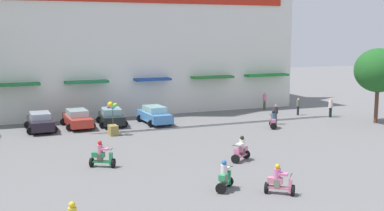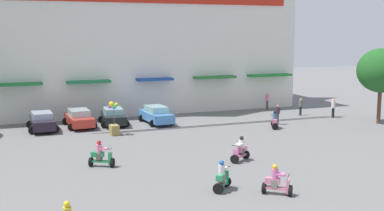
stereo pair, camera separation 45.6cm
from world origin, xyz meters
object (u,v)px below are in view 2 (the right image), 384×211
object	(u,v)px
scooter_rider_4	(222,178)
parked_car_3	(156,115)
scooter_rider_5	(241,151)
pedestrian_2	(301,106)
plaza_tree_1	(381,71)
parked_car_0	(42,121)
scooter_rider_1	(101,156)
pedestrian_1	(267,100)
pedestrian_3	(333,107)
parked_car_1	(79,118)
balloon_vendor_cart	(114,123)
parked_car_2	(113,116)
pedestrian_0	(278,113)
scooter_rider_8	(275,121)
scooter_rider_2	(277,182)

from	to	relation	value
scooter_rider_4	parked_car_3	bearing A→B (deg)	83.23
scooter_rider_5	pedestrian_2	xyz separation A→B (m)	(12.38, 12.38, 0.28)
plaza_tree_1	parked_car_0	size ratio (longest dim) A/B	1.48
scooter_rider_1	parked_car_3	bearing A→B (deg)	59.53
pedestrian_1	pedestrian_3	size ratio (longest dim) A/B	1.00
parked_car_1	balloon_vendor_cart	bearing A→B (deg)	-63.68
pedestrian_3	plaza_tree_1	bearing A→B (deg)	-64.00
parked_car_0	parked_car_1	world-z (taller)	parked_car_0
parked_car_2	balloon_vendor_cart	bearing A→B (deg)	-101.17
parked_car_3	pedestrian_0	world-z (taller)	pedestrian_0
scooter_rider_5	scooter_rider_8	world-z (taller)	scooter_rider_5
pedestrian_2	balloon_vendor_cart	size ratio (longest dim) A/B	0.62
parked_car_1	pedestrian_1	xyz separation A→B (m)	(18.52, 2.27, 0.24)
parked_car_2	pedestrian_1	xyz separation A→B (m)	(15.80, 2.42, 0.25)
plaza_tree_1	pedestrian_0	world-z (taller)	plaza_tree_1
parked_car_0	pedestrian_3	distance (m)	24.93
plaza_tree_1	parked_car_1	world-z (taller)	plaza_tree_1
scooter_rider_2	pedestrian_0	size ratio (longest dim) A/B	0.89
pedestrian_2	pedestrian_3	size ratio (longest dim) A/B	0.92
scooter_rider_1	pedestrian_2	bearing A→B (deg)	27.65
scooter_rider_4	parked_car_0	bearing A→B (deg)	111.00
parked_car_1	pedestrian_3	size ratio (longest dim) A/B	2.56
scooter_rider_2	pedestrian_0	bearing A→B (deg)	58.93
plaza_tree_1	pedestrian_3	xyz separation A→B (m)	(-1.80, 3.68, -3.46)
scooter_rider_1	scooter_rider_4	bearing A→B (deg)	-53.37
scooter_rider_2	scooter_rider_4	bearing A→B (deg)	145.13
parked_car_3	pedestrian_1	world-z (taller)	pedestrian_1
scooter_rider_2	pedestrian_2	bearing A→B (deg)	53.71
parked_car_3	scooter_rider_8	world-z (taller)	parked_car_3
scooter_rider_1	scooter_rider_5	xyz separation A→B (m)	(7.95, -1.73, -0.02)
parked_car_2	parked_car_3	distance (m)	3.56
parked_car_3	scooter_rider_5	distance (m)	13.31
scooter_rider_8	scooter_rider_5	bearing A→B (deg)	-131.59
parked_car_2	pedestrian_1	bearing A→B (deg)	8.73
parked_car_3	scooter_rider_5	bearing A→B (deg)	-84.97
scooter_rider_5	pedestrian_2	world-z (taller)	pedestrian_2
pedestrian_1	balloon_vendor_cart	world-z (taller)	balloon_vendor_cart
parked_car_3	pedestrian_0	size ratio (longest dim) A/B	2.67
parked_car_2	scooter_rider_4	bearing A→B (deg)	-85.68
pedestrian_3	balloon_vendor_cart	world-z (taller)	balloon_vendor_cart
scooter_rider_4	pedestrian_2	bearing A→B (deg)	47.23
parked_car_3	parked_car_0	bearing A→B (deg)	177.31
scooter_rider_5	balloon_vendor_cart	size ratio (longest dim) A/B	0.59
scooter_rider_5	pedestrian_1	size ratio (longest dim) A/B	0.88
scooter_rider_2	pedestrian_3	size ratio (longest dim) A/B	0.85
parked_car_0	scooter_rider_1	size ratio (longest dim) A/B	2.77
scooter_rider_1	pedestrian_3	distance (m)	23.96
pedestrian_0	scooter_rider_5	bearing A→B (deg)	-131.07
parked_car_1	balloon_vendor_cart	xyz separation A→B (m)	(1.97, -3.99, 0.19)
parked_car_3	pedestrian_1	xyz separation A→B (m)	(12.29, 3.02, 0.23)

